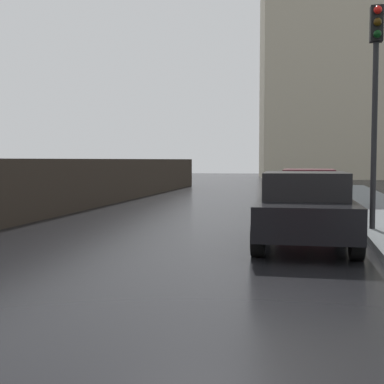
{
  "coord_description": "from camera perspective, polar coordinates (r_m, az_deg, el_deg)",
  "views": [
    {
      "loc": [
        2.76,
        -2.3,
        1.64
      ],
      "look_at": [
        0.41,
        8.6,
        0.95
      ],
      "focal_mm": 48.93,
      "sensor_mm": 36.0,
      "label": 1
    }
  ],
  "objects": [
    {
      "name": "distant_tower",
      "position": [
        50.43,
        14.5,
        19.3
      ],
      "size": [
        12.39,
        10.68,
        34.7
      ],
      "color": "#B2A88E",
      "rests_on": "ground"
    },
    {
      "name": "car_black_near_kerb",
      "position": [
        10.26,
        12.21,
        -1.66
      ],
      "size": [
        1.9,
        4.16,
        1.41
      ],
      "rotation": [
        0.0,
        0.0,
        0.02
      ],
      "color": "black",
      "rests_on": "ground"
    },
    {
      "name": "traffic_light",
      "position": [
        12.14,
        19.37,
        11.75
      ],
      "size": [
        0.26,
        0.39,
        4.78
      ],
      "color": "black",
      "rests_on": "sidewalk_strip"
    },
    {
      "name": "car_maroon_far_ahead",
      "position": [
        16.18,
        12.58,
        0.2
      ],
      "size": [
        1.79,
        4.34,
        1.36
      ],
      "rotation": [
        0.0,
        0.0,
        -0.0
      ],
      "color": "maroon",
      "rests_on": "ground"
    }
  ]
}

